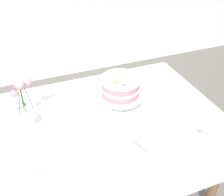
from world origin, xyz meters
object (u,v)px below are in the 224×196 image
dining_table (107,131)px  layer_cake (120,86)px  fallen_rose (131,149)px  flower_vase (25,109)px  cake_stand (120,96)px  teacup (165,114)px

dining_table → layer_cake: (0.12, 0.09, 0.25)m
fallen_rose → dining_table: bearing=94.9°
flower_vase → cake_stand: bearing=-2.3°
dining_table → layer_cake: size_ratio=5.84×
fallen_rose → layer_cake: bearing=75.5°
teacup → fallen_rose: 0.36m
flower_vase → fallen_rose: bearing=-40.6°
cake_stand → fallen_rose: cake_stand is taller
cake_stand → flower_vase: flower_vase is taller
cake_stand → flower_vase: 0.57m
teacup → cake_stand: bearing=137.7°
flower_vase → fallen_rose: (0.47, -0.40, -0.10)m
teacup → fallen_rose: (-0.31, -0.18, -0.01)m
flower_vase → teacup: size_ratio=2.53×
layer_cake → flower_vase: flower_vase is taller
dining_table → flower_vase: (-0.44, 0.12, 0.21)m
cake_stand → fallen_rose: size_ratio=2.63×
layer_cake → fallen_rose: bearing=-104.5°
cake_stand → teacup: (0.21, -0.19, -0.06)m
flower_vase → teacup: 0.81m
cake_stand → flower_vase: (-0.56, 0.02, 0.04)m
flower_vase → fallen_rose: size_ratio=2.87×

